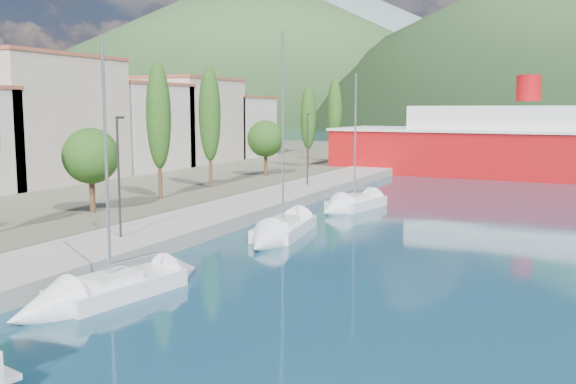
% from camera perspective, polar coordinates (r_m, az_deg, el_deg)
% --- Properties ---
extents(ground, '(1400.00, 1400.00, 0.00)m').
position_cam_1_polar(ground, '(132.87, 19.22, 3.87)').
color(ground, '#143B50').
extents(quay, '(5.00, 88.00, 0.80)m').
position_cam_1_polar(quay, '(43.99, -4.25, -1.55)').
color(quay, gray).
rests_on(quay, ground).
extents(town_buildings, '(9.20, 69.20, 11.30)m').
position_cam_1_polar(town_buildings, '(65.79, -17.54, 5.61)').
color(town_buildings, '#BEB99D').
rests_on(town_buildings, land_strip).
extents(tree_row, '(3.56, 63.10, 10.31)m').
position_cam_1_polar(tree_row, '(52.52, -7.71, 5.64)').
color(tree_row, '#47301E').
rests_on(tree_row, land_strip).
extents(lamp_posts, '(0.15, 48.30, 6.06)m').
position_cam_1_polar(lamp_posts, '(33.45, -14.31, 1.78)').
color(lamp_posts, '#2D2D33').
rests_on(lamp_posts, quay).
extents(sailboat_near, '(3.50, 7.67, 10.62)m').
position_cam_1_polar(sailboat_near, '(24.93, -18.04, -9.12)').
color(sailboat_near, silver).
rests_on(sailboat_near, ground).
extents(sailboat_mid, '(3.44, 8.83, 12.37)m').
position_cam_1_polar(sailboat_mid, '(35.34, -1.24, -3.90)').
color(sailboat_mid, silver).
rests_on(sailboat_mid, ground).
extents(sailboat_far, '(3.62, 7.54, 10.64)m').
position_cam_1_polar(sailboat_far, '(45.78, 5.05, -1.33)').
color(sailboat_far, silver).
rests_on(sailboat_far, ground).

